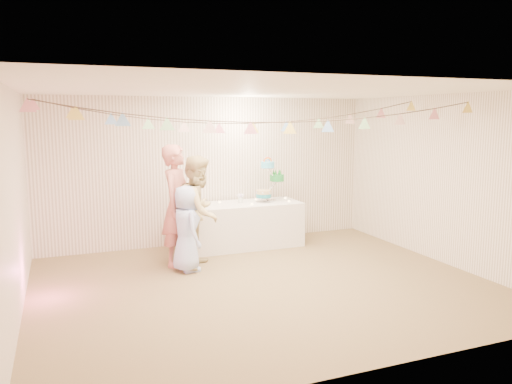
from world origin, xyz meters
name	(u,v)px	position (x,y,z in m)	size (l,w,h in m)	color
floor	(264,284)	(0.00, 0.00, 0.00)	(6.00, 6.00, 0.00)	brown
ceiling	(264,90)	(0.00, 0.00, 2.60)	(6.00, 6.00, 0.00)	white
back_wall	(211,171)	(0.00, 2.50, 1.30)	(6.00, 6.00, 0.00)	white
front_wall	(375,230)	(0.00, -2.50, 1.30)	(6.00, 6.00, 0.00)	white
left_wall	(13,205)	(-3.00, 0.00, 1.30)	(5.00, 5.00, 0.00)	white
right_wall	(444,180)	(3.00, 0.00, 1.30)	(5.00, 5.00, 0.00)	white
table	(242,225)	(0.41, 2.00, 0.39)	(2.05, 0.82, 0.77)	white
cake_stand	(270,182)	(0.96, 2.05, 1.11)	(0.65, 0.38, 0.73)	silver
cake_bottom	(263,198)	(0.81, 1.99, 0.84)	(0.31, 0.31, 0.15)	teal
cake_middle	(277,181)	(1.14, 2.14, 1.11)	(0.27, 0.27, 0.22)	#1E8B37
cake_top_tier	(268,167)	(0.90, 2.02, 1.38)	(0.25, 0.25, 0.19)	#4CC2EE
platter	(211,207)	(-0.16, 1.95, 0.76)	(0.31, 0.31, 0.02)	white
posy	(240,199)	(0.40, 2.05, 0.83)	(0.14, 0.14, 0.16)	white
person_adult_a	(177,206)	(-0.87, 1.34, 0.93)	(0.68, 0.44, 1.85)	#C27065
person_adult_b	(199,212)	(-0.58, 1.15, 0.85)	(0.82, 0.64, 1.69)	#D1BC80
person_child	(186,229)	(-0.83, 0.99, 0.64)	(0.62, 0.41, 1.28)	#B4C7FF
bunting_back	(236,111)	(0.00, 1.10, 2.35)	(5.60, 1.10, 0.40)	pink
bunting_front	(270,112)	(0.00, -0.20, 2.32)	(5.60, 0.90, 0.36)	#72A5E5
tealight_0	(199,207)	(-0.39, 1.85, 0.79)	(0.04, 0.04, 0.03)	#FFD88C
tealight_1	(220,202)	(0.06, 2.18, 0.79)	(0.04, 0.04, 0.03)	#FFD88C
tealight_2	(252,204)	(0.51, 1.78, 0.79)	(0.04, 0.04, 0.03)	#FFD88C
tealight_3	(256,199)	(0.76, 2.22, 0.79)	(0.04, 0.04, 0.03)	#FFD88C
tealight_4	(289,201)	(1.23, 1.82, 0.79)	(0.04, 0.04, 0.03)	#FFD88C
tealight_5	(285,198)	(1.31, 2.15, 0.79)	(0.04, 0.04, 0.03)	#FFD88C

